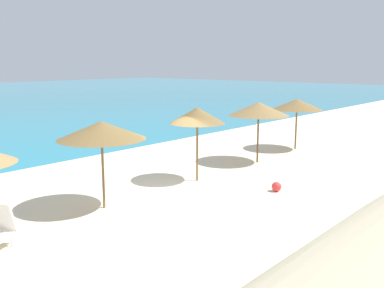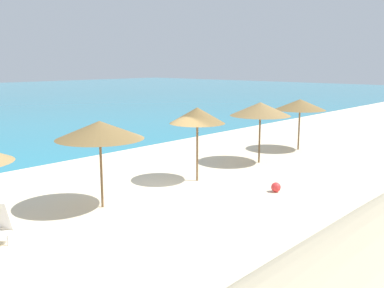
# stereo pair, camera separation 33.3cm
# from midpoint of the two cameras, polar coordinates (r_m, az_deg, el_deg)

# --- Properties ---
(ground_plane) EXTENTS (160.00, 160.00, 0.00)m
(ground_plane) POSITION_cam_midpoint_polar(r_m,az_deg,el_deg) (15.02, -2.82, -6.49)
(ground_plane) COLOR beige
(beach_umbrella_2) EXTENTS (2.67, 2.67, 2.69)m
(beach_umbrella_2) POSITION_cam_midpoint_polar(r_m,az_deg,el_deg) (13.37, -12.42, 1.75)
(beach_umbrella_2) COLOR brown
(beach_umbrella_2) RESTS_ON ground_plane
(beach_umbrella_3) EXTENTS (2.07, 2.07, 2.78)m
(beach_umbrella_3) POSITION_cam_midpoint_polar(r_m,az_deg,el_deg) (16.17, 0.10, 3.73)
(beach_umbrella_3) COLOR brown
(beach_umbrella_3) RESTS_ON ground_plane
(beach_umbrella_4) EXTENTS (2.66, 2.66, 2.70)m
(beach_umbrella_4) POSITION_cam_midpoint_polar(r_m,az_deg,el_deg) (19.46, 8.20, 4.55)
(beach_umbrella_4) COLOR brown
(beach_umbrella_4) RESTS_ON ground_plane
(beach_umbrella_5) EXTENTS (2.57, 2.57, 2.59)m
(beach_umbrella_5) POSITION_cam_midpoint_polar(r_m,az_deg,el_deg) (22.89, 13.12, 5.05)
(beach_umbrella_5) COLOR brown
(beach_umbrella_5) RESTS_ON ground_plane
(beach_ball) EXTENTS (0.34, 0.34, 0.34)m
(beach_ball) POSITION_cam_midpoint_polar(r_m,az_deg,el_deg) (15.47, 10.34, -5.50)
(beach_ball) COLOR red
(beach_ball) RESTS_ON ground_plane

